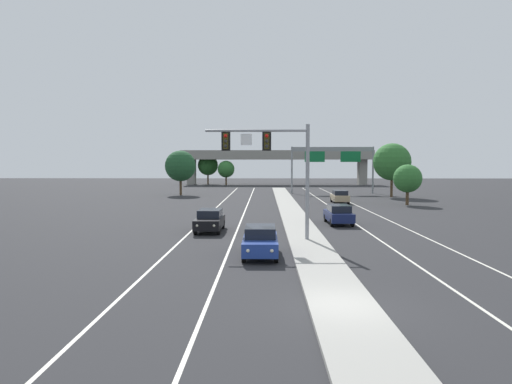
# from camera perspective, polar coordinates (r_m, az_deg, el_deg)

# --- Properties ---
(ground_plane) EXTENTS (260.00, 260.00, 0.00)m
(ground_plane) POSITION_cam_1_polar(r_m,az_deg,el_deg) (16.55, 10.67, -13.87)
(ground_plane) COLOR #28282B
(median_island) EXTENTS (2.40, 110.00, 0.15)m
(median_island) POSITION_cam_1_polar(r_m,az_deg,el_deg) (34.02, 5.60, -4.63)
(median_island) COLOR #9E9B93
(median_island) RESTS_ON ground
(lane_stripe_oncoming_center) EXTENTS (0.14, 100.00, 0.01)m
(lane_stripe_oncoming_center) POSITION_cam_1_polar(r_m,az_deg,el_deg) (40.91, -1.77, -3.32)
(lane_stripe_oncoming_center) COLOR silver
(lane_stripe_oncoming_center) RESTS_ON ground
(lane_stripe_receding_center) EXTENTS (0.14, 100.00, 0.01)m
(lane_stripe_receding_center) POSITION_cam_1_polar(r_m,az_deg,el_deg) (41.52, 11.32, -3.29)
(lane_stripe_receding_center) COLOR silver
(lane_stripe_receding_center) RESTS_ON ground
(edge_stripe_left) EXTENTS (0.14, 100.00, 0.01)m
(edge_stripe_left) POSITION_cam_1_polar(r_m,az_deg,el_deg) (41.21, -6.36, -3.29)
(edge_stripe_left) COLOR silver
(edge_stripe_left) RESTS_ON ground
(edge_stripe_right) EXTENTS (0.14, 100.00, 0.01)m
(edge_stripe_right) POSITION_cam_1_polar(r_m,az_deg,el_deg) (42.24, 15.74, -3.24)
(edge_stripe_right) COLOR silver
(edge_stripe_right) RESTS_ON ground
(overhead_signal_mast) EXTENTS (6.52, 0.44, 7.20)m
(overhead_signal_mast) POSITION_cam_1_polar(r_m,az_deg,el_deg) (29.03, 2.34, 4.30)
(overhead_signal_mast) COLOR gray
(overhead_signal_mast) RESTS_ON median_island
(car_oncoming_blue) EXTENTS (1.82, 4.47, 1.58)m
(car_oncoming_blue) POSITION_cam_1_polar(r_m,az_deg,el_deg) (24.66, 0.53, -6.03)
(car_oncoming_blue) COLOR navy
(car_oncoming_blue) RESTS_ON ground
(car_oncoming_black) EXTENTS (1.86, 4.49, 1.58)m
(car_oncoming_black) POSITION_cam_1_polar(r_m,az_deg,el_deg) (33.61, -5.70, -3.46)
(car_oncoming_black) COLOR black
(car_oncoming_black) RESTS_ON ground
(car_receding_navy) EXTENTS (1.91, 4.50, 1.58)m
(car_receding_navy) POSITION_cam_1_polar(r_m,az_deg,el_deg) (37.88, 10.12, -2.69)
(car_receding_navy) COLOR #141E4C
(car_receding_navy) RESTS_ON ground
(car_receding_tan) EXTENTS (1.85, 4.48, 1.58)m
(car_receding_tan) POSITION_cam_1_polar(r_m,az_deg,el_deg) (57.49, 10.27, -0.55)
(car_receding_tan) COLOR tan
(car_receding_tan) RESTS_ON ground
(highway_sign_gantry) EXTENTS (13.28, 0.42, 7.50)m
(highway_sign_gantry) POSITION_cam_1_polar(r_m,az_deg,el_deg) (75.41, 9.39, 4.51)
(highway_sign_gantry) COLOR gray
(highway_sign_gantry) RESTS_ON ground
(overpass_bridge) EXTENTS (42.40, 6.40, 7.65)m
(overpass_bridge) POSITION_cam_1_polar(r_m,az_deg,el_deg) (104.19, 2.55, 4.09)
(overpass_bridge) COLOR gray
(overpass_bridge) RESTS_ON ground
(tree_far_left_c) EXTENTS (3.71, 3.71, 5.36)m
(tree_far_left_c) POSITION_cam_1_polar(r_m,az_deg,el_deg) (101.97, -3.70, 2.82)
(tree_far_left_c) COLOR #4C3823
(tree_far_left_c) RESTS_ON ground
(tree_far_left_b) EXTENTS (4.59, 4.59, 6.65)m
(tree_far_left_b) POSITION_cam_1_polar(r_m,az_deg,el_deg) (106.19, -5.94, 3.29)
(tree_far_left_b) COLOR #4C3823
(tree_far_left_b) RESTS_ON ground
(tree_far_left_a) EXTENTS (4.69, 4.69, 6.79)m
(tree_far_left_a) POSITION_cam_1_polar(r_m,az_deg,el_deg) (71.52, -9.27, 3.18)
(tree_far_left_a) COLOR #4C3823
(tree_far_left_a) RESTS_ON ground
(tree_far_right_b) EXTENTS (3.28, 3.28, 4.75)m
(tree_far_right_b) POSITION_cam_1_polar(r_m,az_deg,el_deg) (56.73, 18.15, 1.58)
(tree_far_right_b) COLOR #4C3823
(tree_far_right_b) RESTS_ON ground
(tree_far_right_a) EXTENTS (5.34, 5.34, 7.73)m
(tree_far_right_a) POSITION_cam_1_polar(r_m,az_deg,el_deg) (69.28, 16.38, 3.57)
(tree_far_right_a) COLOR #4C3823
(tree_far_right_a) RESTS_ON ground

